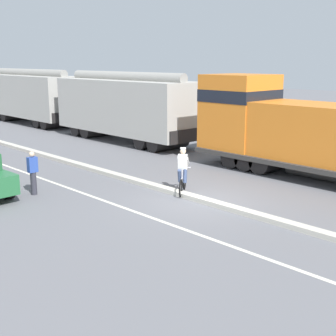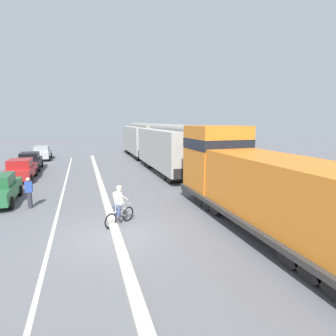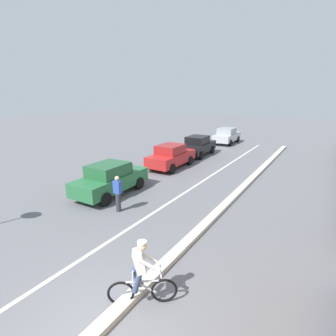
# 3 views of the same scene
# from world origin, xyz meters

# --- Properties ---
(ground_plane) EXTENTS (120.00, 120.00, 0.00)m
(ground_plane) POSITION_xyz_m (0.00, 0.00, 0.00)
(ground_plane) COLOR slate
(median_curb) EXTENTS (0.36, 36.00, 0.16)m
(median_curb) POSITION_xyz_m (0.00, 6.00, 0.08)
(median_curb) COLOR beige
(median_curb) RESTS_ON ground
(lane_stripe) EXTENTS (0.14, 36.00, 0.01)m
(lane_stripe) POSITION_xyz_m (-2.40, 6.00, 0.00)
(lane_stripe) COLOR silver
(lane_stripe) RESTS_ON ground
(locomotive) EXTENTS (3.10, 11.61, 4.20)m
(locomotive) POSITION_xyz_m (5.91, -0.70, 1.80)
(locomotive) COLOR orange
(locomotive) RESTS_ON ground
(hopper_car_lead) EXTENTS (2.90, 10.60, 4.18)m
(hopper_car_lead) POSITION_xyz_m (5.91, 11.46, 2.08)
(hopper_car_lead) COLOR #B1AFA7
(hopper_car_lead) RESTS_ON ground
(hopper_car_middle) EXTENTS (2.90, 10.60, 4.18)m
(hopper_car_middle) POSITION_xyz_m (5.91, 23.06, 2.08)
(hopper_car_middle) COLOR #ADABA3
(hopper_car_middle) RESTS_ON ground
(parked_car_red) EXTENTS (1.87, 4.22, 1.62)m
(parked_car_red) POSITION_xyz_m (-5.58, 12.10, 0.82)
(parked_car_red) COLOR red
(parked_car_red) RESTS_ON ground
(parked_car_black) EXTENTS (1.99, 4.28, 1.62)m
(parked_car_black) POSITION_xyz_m (-5.69, 16.58, 0.82)
(parked_car_black) COLOR black
(parked_car_black) RESTS_ON ground
(parked_car_silver) EXTENTS (1.90, 4.24, 1.62)m
(parked_car_silver) POSITION_xyz_m (-5.53, 23.16, 0.82)
(parked_car_silver) COLOR #B7BABF
(parked_car_silver) RESTS_ON ground
(cyclist) EXTENTS (1.40, 1.08, 1.71)m
(cyclist) POSITION_xyz_m (0.30, 1.07, 0.82)
(cyclist) COLOR black
(cyclist) RESTS_ON ground
(pedestrian_by_cars) EXTENTS (0.34, 0.22, 1.62)m
(pedestrian_by_cars) POSITION_xyz_m (-3.79, 4.73, 0.85)
(pedestrian_by_cars) COLOR #33333D
(pedestrian_by_cars) RESTS_ON ground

